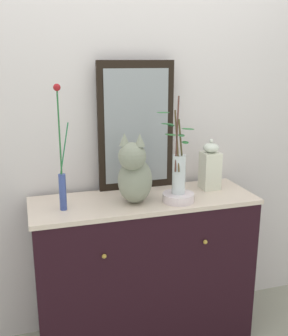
% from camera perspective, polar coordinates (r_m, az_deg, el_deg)
% --- Properties ---
extents(wall_back, '(4.40, 0.08, 2.60)m').
position_cam_1_polar(wall_back, '(2.48, -2.02, 6.01)').
color(wall_back, silver).
rests_on(wall_back, ground_plane).
extents(sideboard, '(1.28, 0.47, 0.93)m').
position_cam_1_polar(sideboard, '(2.49, 0.00, -14.48)').
color(sideboard, black).
rests_on(sideboard, ground_plane).
extents(mirror_leaning, '(0.46, 0.03, 0.76)m').
position_cam_1_polar(mirror_leaning, '(2.39, -1.12, 5.91)').
color(mirror_leaning, black).
rests_on(mirror_leaning, sideboard).
extents(cat_sitting, '(0.31, 0.43, 0.40)m').
position_cam_1_polar(cat_sitting, '(2.17, -1.35, -0.87)').
color(cat_sitting, gray).
rests_on(cat_sitting, sideboard).
extents(vase_slim_green, '(0.07, 0.04, 0.65)m').
position_cam_1_polar(vase_slim_green, '(2.11, -11.59, -0.76)').
color(vase_slim_green, '#374991').
rests_on(vase_slim_green, sideboard).
extents(bowl_porcelain, '(0.18, 0.18, 0.05)m').
position_cam_1_polar(bowl_porcelain, '(2.25, 4.89, -4.17)').
color(bowl_porcelain, silver).
rests_on(bowl_porcelain, sideboard).
extents(vase_glass_clear, '(0.19, 0.14, 0.53)m').
position_cam_1_polar(vase_glass_clear, '(2.20, 4.92, -0.14)').
color(vase_glass_clear, silver).
rests_on(vase_glass_clear, bowl_porcelain).
extents(jar_lidded_porcelain, '(0.11, 0.11, 0.31)m').
position_cam_1_polar(jar_lidded_porcelain, '(2.46, 9.38, 0.20)').
color(jar_lidded_porcelain, silver).
rests_on(jar_lidded_porcelain, sideboard).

